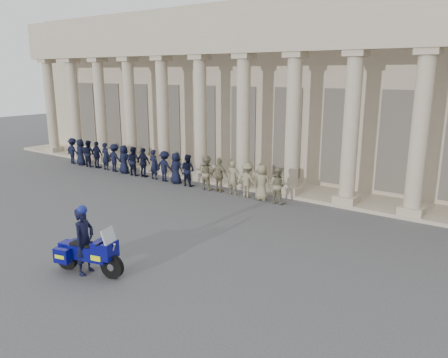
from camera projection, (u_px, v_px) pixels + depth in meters
ground at (140, 243)px, 14.27m from camera, size 90.00×90.00×0.00m
building at (328, 89)px, 24.79m from camera, size 40.00×12.50×9.00m
officer_rank at (155, 165)px, 22.68m from camera, size 15.14×0.60×1.57m
motorcycle at (89, 253)px, 12.00m from camera, size 2.18×1.12×1.42m
rider at (84, 240)px, 11.96m from camera, size 0.60×0.77×1.97m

